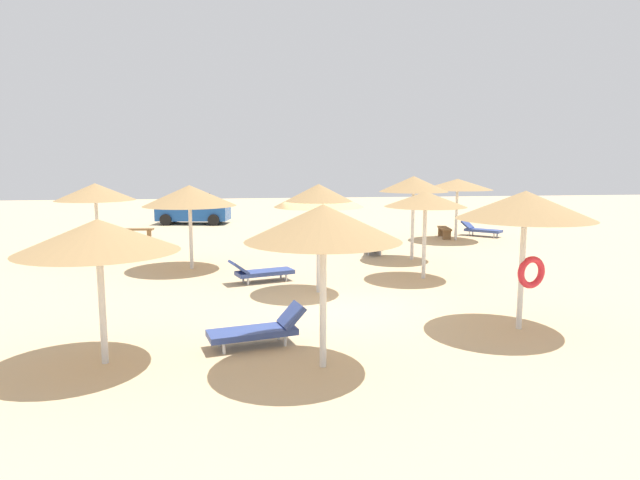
% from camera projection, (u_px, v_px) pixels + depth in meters
% --- Properties ---
extents(ground_plane, '(80.00, 80.00, 0.00)m').
position_uv_depth(ground_plane, '(336.00, 304.00, 13.68)').
color(ground_plane, '#D1B284').
extents(parasol_0, '(2.41, 2.41, 2.96)m').
position_uv_depth(parasol_0, '(319.00, 196.00, 14.55)').
color(parasol_0, silver).
rests_on(parasol_0, ground).
extents(parasol_1, '(2.68, 2.68, 2.85)m').
position_uv_depth(parasol_1, '(323.00, 223.00, 9.16)').
color(parasol_1, silver).
rests_on(parasol_1, ground).
extents(parasol_2, '(2.47, 2.47, 3.04)m').
position_uv_depth(parasol_2, '(414.00, 184.00, 19.50)').
color(parasol_2, silver).
rests_on(parasol_2, ground).
extents(parasol_3, '(3.12, 3.12, 2.78)m').
position_uv_depth(parasol_3, '(457.00, 184.00, 24.41)').
color(parasol_3, silver).
rests_on(parasol_3, ground).
extents(parasol_5, '(2.89, 2.89, 2.75)m').
position_uv_depth(parasol_5, '(95.00, 192.00, 20.28)').
color(parasol_5, silver).
rests_on(parasol_5, ground).
extents(parasol_6, '(2.48, 2.48, 2.66)m').
position_uv_depth(parasol_6, '(425.00, 200.00, 16.37)').
color(parasol_6, silver).
rests_on(parasol_6, ground).
extents(parasol_7, '(3.05, 3.05, 2.79)m').
position_uv_depth(parasol_7, '(189.00, 196.00, 17.86)').
color(parasol_7, silver).
rests_on(parasol_7, ground).
extents(parasol_8, '(2.83, 2.83, 2.96)m').
position_uv_depth(parasol_8, '(525.00, 207.00, 11.31)').
color(parasol_8, silver).
rests_on(parasol_8, ground).
extents(parasol_9, '(2.76, 2.76, 2.58)m').
position_uv_depth(parasol_9, '(98.00, 236.00, 9.36)').
color(parasol_9, silver).
rests_on(parasol_9, ground).
extents(lounger_0, '(2.00, 1.20, 0.70)m').
position_uv_depth(lounger_0, '(260.00, 272.00, 16.12)').
color(lounger_0, '#33478C').
rests_on(lounger_0, ground).
extents(lounger_1, '(1.97, 1.06, 0.76)m').
position_uv_depth(lounger_1, '(259.00, 329.00, 10.56)').
color(lounger_1, '#33478C').
rests_on(lounger_1, ground).
extents(lounger_2, '(1.08, 2.00, 0.66)m').
position_uv_depth(lounger_2, '(375.00, 246.00, 21.14)').
color(lounger_2, '#33478C').
rests_on(lounger_2, ground).
extents(lounger_3, '(1.79, 1.78, 0.71)m').
position_uv_depth(lounger_3, '(480.00, 230.00, 26.06)').
color(lounger_3, '#33478C').
rests_on(lounger_3, ground).
extents(bench_0, '(1.53, 0.51, 0.49)m').
position_uv_depth(bench_0, '(137.00, 232.00, 25.10)').
color(bench_0, brown).
rests_on(bench_0, ground).
extents(bench_1, '(0.63, 1.54, 0.49)m').
position_uv_depth(bench_1, '(444.00, 230.00, 25.47)').
color(bench_1, brown).
rests_on(bench_1, ground).
extents(parked_car, '(4.23, 2.51, 1.72)m').
position_uv_depth(parked_car, '(193.00, 210.00, 31.13)').
color(parked_car, '#194C9E').
rests_on(parked_car, ground).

